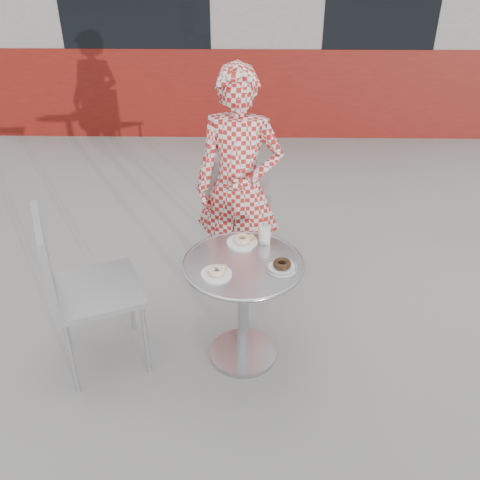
{
  "coord_description": "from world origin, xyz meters",
  "views": [
    {
      "loc": [
        0.02,
        -2.42,
        2.28
      ],
      "look_at": [
        -0.02,
        0.07,
        0.74
      ],
      "focal_mm": 40.0,
      "sensor_mm": 36.0,
      "label": 1
    }
  ],
  "objects_px": {
    "chair_left": "(99,319)",
    "plate_far": "(243,241)",
    "plate_checker": "(282,266)",
    "milk_cup": "(265,235)",
    "chair_far": "(240,232)",
    "plate_near": "(217,272)",
    "bistro_table": "(243,287)",
    "seated_person": "(239,188)"
  },
  "relations": [
    {
      "from": "chair_left",
      "to": "milk_cup",
      "type": "xyz_separation_m",
      "value": [
        0.94,
        0.25,
        0.42
      ]
    },
    {
      "from": "plate_checker",
      "to": "milk_cup",
      "type": "relative_size",
      "value": 1.54
    },
    {
      "from": "chair_far",
      "to": "seated_person",
      "type": "height_order",
      "value": "seated_person"
    },
    {
      "from": "milk_cup",
      "to": "chair_left",
      "type": "bearing_deg",
      "value": -165.1
    },
    {
      "from": "seated_person",
      "to": "plate_checker",
      "type": "bearing_deg",
      "value": -62.25
    },
    {
      "from": "chair_left",
      "to": "chair_far",
      "type": "bearing_deg",
      "value": -60.64
    },
    {
      "from": "chair_far",
      "to": "milk_cup",
      "type": "relative_size",
      "value": 8.2
    },
    {
      "from": "chair_far",
      "to": "chair_left",
      "type": "bearing_deg",
      "value": 57.81
    },
    {
      "from": "bistro_table",
      "to": "plate_near",
      "type": "height_order",
      "value": "plate_near"
    },
    {
      "from": "chair_far",
      "to": "milk_cup",
      "type": "distance_m",
      "value": 0.9
    },
    {
      "from": "milk_cup",
      "to": "chair_far",
      "type": "bearing_deg",
      "value": 101.48
    },
    {
      "from": "chair_far",
      "to": "plate_far",
      "type": "bearing_deg",
      "value": 97.67
    },
    {
      "from": "bistro_table",
      "to": "chair_far",
      "type": "distance_m",
      "value": 1.0
    },
    {
      "from": "milk_cup",
      "to": "bistro_table",
      "type": "bearing_deg",
      "value": -120.17
    },
    {
      "from": "chair_far",
      "to": "plate_checker",
      "type": "bearing_deg",
      "value": 108.64
    },
    {
      "from": "bistro_table",
      "to": "milk_cup",
      "type": "relative_size",
      "value": 6.07
    },
    {
      "from": "milk_cup",
      "to": "plate_near",
      "type": "bearing_deg",
      "value": -128.86
    },
    {
      "from": "plate_checker",
      "to": "bistro_table",
      "type": "bearing_deg",
      "value": 166.31
    },
    {
      "from": "seated_person",
      "to": "plate_checker",
      "type": "relative_size",
      "value": 9.08
    },
    {
      "from": "plate_far",
      "to": "seated_person",
      "type": "bearing_deg",
      "value": 93.69
    },
    {
      "from": "seated_person",
      "to": "milk_cup",
      "type": "distance_m",
      "value": 0.52
    },
    {
      "from": "bistro_table",
      "to": "plate_checker",
      "type": "distance_m",
      "value": 0.27
    },
    {
      "from": "plate_near",
      "to": "chair_far",
      "type": "bearing_deg",
      "value": 84.77
    },
    {
      "from": "bistro_table",
      "to": "plate_far",
      "type": "height_order",
      "value": "plate_far"
    },
    {
      "from": "plate_checker",
      "to": "plate_far",
      "type": "bearing_deg",
      "value": 130.42
    },
    {
      "from": "plate_far",
      "to": "milk_cup",
      "type": "bearing_deg",
      "value": 3.21
    },
    {
      "from": "seated_person",
      "to": "plate_near",
      "type": "distance_m",
      "value": 0.82
    },
    {
      "from": "chair_left",
      "to": "plate_far",
      "type": "xyz_separation_m",
      "value": [
        0.81,
        0.24,
        0.38
      ]
    },
    {
      "from": "bistro_table",
      "to": "chair_far",
      "type": "height_order",
      "value": "chair_far"
    },
    {
      "from": "plate_checker",
      "to": "chair_left",
      "type": "bearing_deg",
      "value": 179.77
    },
    {
      "from": "chair_far",
      "to": "plate_near",
      "type": "height_order",
      "value": "chair_far"
    },
    {
      "from": "plate_near",
      "to": "plate_checker",
      "type": "xyz_separation_m",
      "value": [
        0.34,
        0.06,
        -0.0
      ]
    },
    {
      "from": "plate_near",
      "to": "chair_left",
      "type": "bearing_deg",
      "value": 174.38
    },
    {
      "from": "chair_left",
      "to": "plate_near",
      "type": "xyz_separation_m",
      "value": [
        0.68,
        -0.07,
        0.38
      ]
    },
    {
      "from": "plate_near",
      "to": "plate_checker",
      "type": "distance_m",
      "value": 0.35
    },
    {
      "from": "plate_far",
      "to": "plate_checker",
      "type": "relative_size",
      "value": 1.03
    },
    {
      "from": "plate_far",
      "to": "chair_far",
      "type": "bearing_deg",
      "value": 92.33
    },
    {
      "from": "chair_left",
      "to": "milk_cup",
      "type": "relative_size",
      "value": 8.95
    },
    {
      "from": "chair_far",
      "to": "chair_left",
      "type": "relative_size",
      "value": 0.92
    },
    {
      "from": "plate_checker",
      "to": "milk_cup",
      "type": "xyz_separation_m",
      "value": [
        -0.09,
        0.25,
        0.04
      ]
    },
    {
      "from": "plate_near",
      "to": "plate_far",
      "type": "bearing_deg",
      "value": 67.11
    },
    {
      "from": "seated_person",
      "to": "plate_far",
      "type": "height_order",
      "value": "seated_person"
    }
  ]
}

